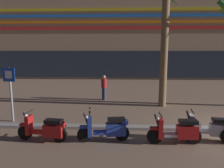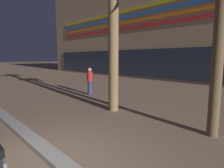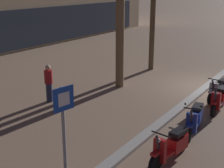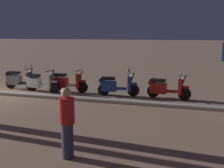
% 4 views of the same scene
% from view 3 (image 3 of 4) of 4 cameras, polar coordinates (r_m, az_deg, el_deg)
% --- Properties ---
extents(ground_plane, '(200.00, 200.00, 0.00)m').
position_cam_3_polar(ground_plane, '(15.94, 17.39, -0.69)').
color(ground_plane, '#93755B').
extents(curb_strip, '(60.00, 0.36, 0.12)m').
position_cam_3_polar(curb_strip, '(15.98, 16.60, -0.35)').
color(curb_strip, '#ADA89E').
rests_on(curb_strip, ground).
extents(scooter_red_lead_nearest, '(1.83, 0.61, 1.04)m').
position_cam_3_polar(scooter_red_lead_nearest, '(9.19, 10.64, -10.72)').
color(scooter_red_lead_nearest, black).
rests_on(scooter_red_lead_nearest, ground).
extents(scooter_blue_second_in_line, '(1.82, 0.63, 1.17)m').
position_cam_3_polar(scooter_blue_second_in_line, '(11.05, 14.55, -5.99)').
color(scooter_blue_second_in_line, black).
rests_on(scooter_blue_second_in_line, ground).
extents(scooter_red_gap_after_mid, '(1.83, 0.56, 1.04)m').
position_cam_3_polar(scooter_red_gap_after_mid, '(13.17, 18.63, -2.49)').
color(scooter_red_gap_after_mid, black).
rests_on(scooter_red_gap_after_mid, ground).
extents(scooter_silver_tail_end, '(1.86, 0.63, 1.04)m').
position_cam_3_polar(scooter_silver_tail_end, '(14.36, 18.66, -0.92)').
color(scooter_silver_tail_end, black).
rests_on(scooter_silver_tail_end, ground).
extents(crossing_sign, '(0.59, 0.17, 2.40)m').
position_cam_3_polar(crossing_sign, '(7.98, -8.57, -6.59)').
color(crossing_sign, '#939399').
rests_on(crossing_sign, ground).
extents(pedestrian_window_shopping, '(0.34, 0.34, 1.57)m').
position_cam_3_polar(pedestrian_window_shopping, '(13.50, -11.17, 0.23)').
color(pedestrian_window_shopping, '#2D3351').
rests_on(pedestrian_window_shopping, ground).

